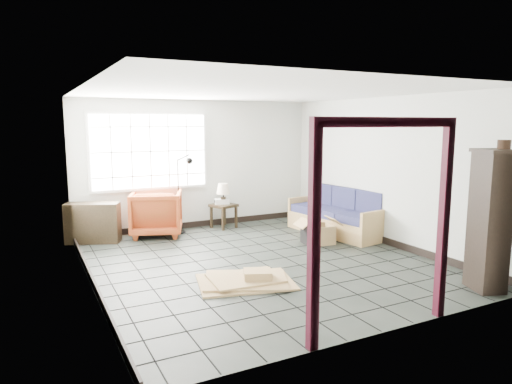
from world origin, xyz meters
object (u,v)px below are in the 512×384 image
armchair (157,211)px  tall_shelf (489,220)px  side_table (224,208)px  futon_sofa (338,217)px

armchair → tall_shelf: 5.69m
side_table → tall_shelf: bearing=-71.2°
armchair → side_table: armchair is taller
armchair → tall_shelf: size_ratio=0.52×
armchair → side_table: 1.39m
side_table → futon_sofa: bearing=-38.9°
futon_sofa → armchair: armchair is taller
futon_sofa → side_table: (-1.81, 1.46, 0.09)m
futon_sofa → armchair: bearing=147.1°
futon_sofa → armchair: 3.52m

